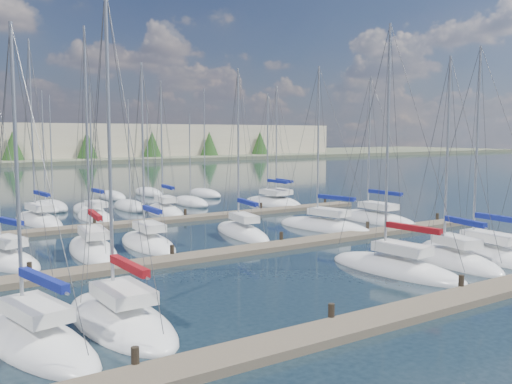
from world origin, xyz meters
TOP-DOWN VIEW (x-y plane):
  - ground at (0.00, 60.00)m, footprint 400.00×400.00m
  - dock_near at (0.00, 2.01)m, footprint 44.00×1.93m
  - dock_mid at (0.00, 16.01)m, footprint 44.00×1.93m
  - dock_far at (0.00, 30.01)m, footprint 44.00×1.93m
  - sailboat_b at (-14.06, 7.27)m, footprint 4.15×8.95m
  - sailboat_e at (8.80, 7.05)m, footprint 4.08×8.11m
  - sailboat_h at (-12.38, 21.06)m, footprint 4.07×6.92m
  - sailboat_d at (4.51, 7.37)m, footprint 3.37×8.68m
  - sailboat_l at (10.54, 20.07)m, footprint 4.42×9.17m
  - sailboat_q at (15.87, 34.58)m, footprint 3.13×8.52m
  - sailboat_c at (-10.74, 7.54)m, footprint 3.13×8.20m
  - sailboat_m at (16.64, 20.72)m, footprint 3.03×9.41m
  - sailboat_o at (-2.59, 34.99)m, footprint 2.46×6.38m
  - sailboat_i at (-7.29, 21.35)m, footprint 3.86×9.32m
  - sailboat_n at (-7.14, 35.77)m, footprint 3.31×9.05m
  - sailboat_j at (-3.59, 21.40)m, footprint 3.11×7.63m
  - sailboat_p at (4.01, 35.06)m, footprint 3.42×7.82m
  - sailboat_f at (11.46, 6.79)m, footprint 3.21×9.46m
  - sailboat_r at (16.99, 34.73)m, footprint 3.06×8.12m
  - sailboat_k at (3.74, 21.34)m, footprint 3.74×8.63m
  - distant_boats at (-4.34, 43.76)m, footprint 36.93×20.75m

SIDE VIEW (x-z plane):
  - ground at x=0.00m, z-range 0.00..0.00m
  - dock_near at x=0.00m, z-range -0.40..0.70m
  - dock_mid at x=0.00m, z-range -0.40..0.70m
  - dock_far at x=0.00m, z-range -0.40..0.70m
  - sailboat_q at x=15.87m, z-range -5.96..6.30m
  - sailboat_m at x=16.64m, z-range -6.29..6.63m
  - sailboat_b at x=-14.06m, z-range -5.79..6.13m
  - sailboat_l at x=10.54m, z-range -6.45..6.80m
  - sailboat_f at x=11.46m, z-range -6.44..6.80m
  - sailboat_c at x=-10.74m, z-range -6.63..6.98m
  - sailboat_h at x=-12.38m, z-range -5.46..5.82m
  - sailboat_e at x=8.80m, z-range -6.06..6.42m
  - sailboat_j at x=-3.59m, z-range -6.17..6.54m
  - sailboat_d at x=4.51m, z-range -6.74..7.11m
  - sailboat_p at x=4.01m, z-range -6.30..6.67m
  - sailboat_i at x=-7.29m, z-range -7.14..7.52m
  - sailboat_k at x=3.74m, z-range -6.21..6.59m
  - sailboat_r at x=16.99m, z-range -6.36..6.74m
  - sailboat_n at x=-7.14m, z-range -7.72..8.11m
  - sailboat_o at x=-2.59m, z-range -5.89..6.28m
  - distant_boats at x=-4.34m, z-range -6.36..6.94m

